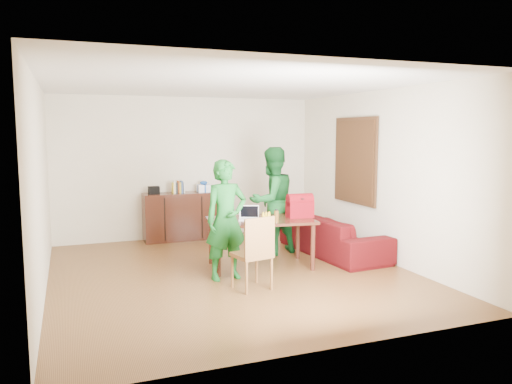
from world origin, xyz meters
name	(u,v)px	position (x,y,z in m)	size (l,w,h in m)	color
room	(229,183)	(0.01, 0.13, 1.31)	(5.20, 5.70, 2.90)	#492B12
table	(261,225)	(0.52, 0.18, 0.65)	(1.68, 1.09, 0.74)	black
chair	(252,268)	(0.03, -0.78, 0.28)	(0.52, 0.50, 0.97)	brown
person_near	(226,220)	(-0.15, -0.22, 0.83)	(0.61, 0.40, 1.67)	#155F20
person_far	(272,201)	(0.99, 0.88, 0.90)	(0.87, 0.68, 1.79)	#12521E
laptop	(249,217)	(0.32, 0.16, 0.78)	(0.35, 0.30, 0.21)	white
bananas	(266,221)	(0.47, -0.17, 0.77)	(0.18, 0.11, 0.07)	gold
bottle	(276,216)	(0.63, -0.16, 0.84)	(0.07, 0.07, 0.20)	brown
red_bag	(300,208)	(1.14, 0.12, 0.88)	(0.39, 0.23, 0.29)	maroon
sofa	(333,235)	(1.95, 0.52, 0.32)	(2.21, 0.86, 0.65)	#3C0716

